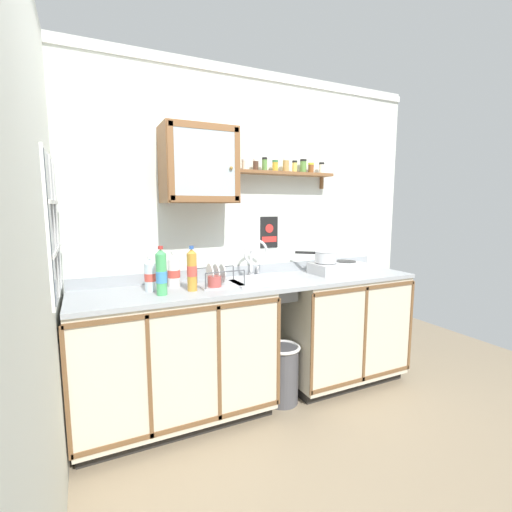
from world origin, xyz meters
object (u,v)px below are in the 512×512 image
dish_rack (219,280)px  mug (215,282)px  wall_cabinet (199,165)px  warning_sign (269,233)px  sink (261,283)px  bottle_water_clear_3 (150,275)px  bottle_juice_amber_1 (192,270)px  bottle_opaque_white_2 (174,271)px  trash_bin (282,373)px  saucepan (325,256)px  bottle_soda_green_0 (161,273)px  hot_plate_stove (337,268)px

dish_rack → mug: dish_rack is taller
wall_cabinet → warning_sign: wall_cabinet is taller
sink → bottle_water_clear_3: sink is taller
bottle_water_clear_3 → wall_cabinet: (0.37, 0.09, 0.73)m
bottle_juice_amber_1 → sink: bearing=11.4°
bottle_opaque_white_2 → warning_sign: (0.83, 0.16, 0.23)m
bottle_opaque_white_2 → trash_bin: 1.14m
saucepan → bottle_soda_green_0: bottle_soda_green_0 is taller
hot_plate_stove → bottle_juice_amber_1: (-1.27, -0.10, 0.09)m
bottle_water_clear_3 → dish_rack: size_ratio=0.78×
saucepan → dish_rack: bearing=-176.4°
bottle_opaque_white_2 → sink: bearing=-6.7°
sink → bottle_juice_amber_1: 0.60m
dish_rack → trash_bin: size_ratio=0.67×
bottle_juice_amber_1 → bottle_opaque_white_2: bearing=111.8°
bottle_juice_amber_1 → trash_bin: bearing=-2.5°
wall_cabinet → saucepan: bearing=-4.4°
bottle_water_clear_3 → dish_rack: bottle_water_clear_3 is taller
bottle_opaque_white_2 → trash_bin: (0.76, -0.22, -0.82)m
dish_rack → wall_cabinet: 0.82m
sink → bottle_soda_green_0: (-0.77, -0.14, 0.16)m
sink → trash_bin: (0.11, -0.14, -0.69)m
bottle_soda_green_0 → dish_rack: (0.41, 0.09, -0.10)m
mug → trash_bin: size_ratio=0.25×
bottle_juice_amber_1 → dish_rack: size_ratio=0.98×
saucepan → dish_rack: size_ratio=0.97×
bottle_juice_amber_1 → wall_cabinet: size_ratio=0.57×
saucepan → warning_sign: bearing=150.3°
wall_cabinet → trash_bin: 1.66m
bottle_soda_green_0 → trash_bin: bearing=-0.1°
dish_rack → trash_bin: bearing=-10.5°
hot_plate_stove → mug: (-1.11, -0.09, -0.00)m
saucepan → wall_cabinet: bearing=175.6°
trash_bin → bottle_opaque_white_2: bearing=163.8°
hot_plate_stove → bottle_soda_green_0: (-1.48, -0.13, 0.10)m
warning_sign → bottle_juice_amber_1: bearing=-155.1°
bottle_soda_green_0 → hot_plate_stove: bearing=4.9°
hot_plate_stove → mug: bearing=-175.1°
bottle_opaque_white_2 → wall_cabinet: size_ratio=0.47×
bottle_opaque_white_2 → mug: 0.31m
dish_rack → bottle_soda_green_0: bearing=-168.1°
bottle_water_clear_3 → mug: 0.43m
mug → hot_plate_stove: bearing=4.9°
bottle_opaque_white_2 → bottle_water_clear_3: bearing=-156.2°
sink → hot_plate_stove: (0.70, -0.02, 0.07)m
trash_bin → warning_sign: bearing=78.4°
mug → trash_bin: mug is taller
bottle_soda_green_0 → dish_rack: bottle_soda_green_0 is taller
bottle_water_clear_3 → bottle_juice_amber_1: bearing=-24.5°
bottle_juice_amber_1 → mug: bottle_juice_amber_1 is taller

